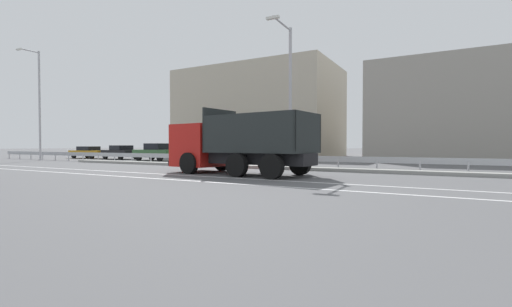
% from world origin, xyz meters
% --- Properties ---
extents(ground_plane, '(320.00, 320.00, 0.00)m').
position_xyz_m(ground_plane, '(0.00, 0.00, 0.00)').
color(ground_plane, '#565659').
extents(lane_strip_0, '(62.69, 0.16, 0.01)m').
position_xyz_m(lane_strip_0, '(0.80, -3.47, 0.00)').
color(lane_strip_0, silver).
rests_on(lane_strip_0, ground_plane).
extents(lane_strip_1, '(62.69, 0.16, 0.01)m').
position_xyz_m(lane_strip_1, '(0.80, -5.26, 0.00)').
color(lane_strip_1, silver).
rests_on(lane_strip_1, ground_plane).
extents(median_island, '(34.48, 1.10, 0.18)m').
position_xyz_m(median_island, '(0.00, 2.50, 0.09)').
color(median_island, gray).
rests_on(median_island, ground_plane).
extents(median_guardrail, '(62.69, 0.09, 0.78)m').
position_xyz_m(median_guardrail, '(-0.00, 3.32, 0.57)').
color(median_guardrail, '#9EA0A5').
rests_on(median_guardrail, ground_plane).
extents(dump_truck, '(7.63, 3.40, 3.19)m').
position_xyz_m(dump_truck, '(-0.22, -1.56, 1.25)').
color(dump_truck, red).
rests_on(dump_truck, ground_plane).
extents(median_road_sign, '(0.84, 0.16, 2.44)m').
position_xyz_m(median_road_sign, '(-3.26, 2.50, 1.33)').
color(median_road_sign, white).
rests_on(median_road_sign, ground_plane).
extents(street_lamp_0, '(0.70, 1.86, 10.10)m').
position_xyz_m(street_lamp_0, '(-23.57, 2.28, 5.50)').
color(street_lamp_0, '#ADADB2').
rests_on(street_lamp_0, ground_plane).
extents(street_lamp_1, '(0.71, 2.63, 8.15)m').
position_xyz_m(street_lamp_1, '(1.52, 2.38, 4.60)').
color(street_lamp_1, '#ADADB2').
rests_on(street_lamp_1, ground_plane).
extents(parked_car_0, '(4.62, 1.97, 1.29)m').
position_xyz_m(parked_car_0, '(-24.11, 7.77, 0.67)').
color(parked_car_0, '#B27A14').
rests_on(parked_car_0, ground_plane).
extents(parked_car_1, '(3.93, 2.12, 1.40)m').
position_xyz_m(parked_car_1, '(-19.22, 7.84, 0.71)').
color(parked_car_1, black).
rests_on(parked_car_1, ground_plane).
extents(parked_car_2, '(4.06, 2.17, 1.57)m').
position_xyz_m(parked_car_2, '(-13.93, 7.38, 0.78)').
color(parked_car_2, '#335B33').
rests_on(parked_car_2, ground_plane).
extents(parked_car_3, '(4.45, 2.06, 1.53)m').
position_xyz_m(parked_car_3, '(-8.87, 7.40, 0.78)').
color(parked_car_3, '#335B33').
rests_on(parked_car_3, ground_plane).
extents(parked_car_4, '(4.32, 1.96, 1.32)m').
position_xyz_m(parked_car_4, '(-3.71, 7.81, 0.69)').
color(parked_car_4, silver).
rests_on(parked_car_4, ground_plane).
extents(background_building_0, '(19.87, 12.04, 11.12)m').
position_xyz_m(background_building_0, '(-12.01, 23.87, 5.56)').
color(background_building_0, '#B7AD99').
rests_on(background_building_0, ground_plane).
extents(background_building_1, '(20.09, 13.94, 8.65)m').
position_xyz_m(background_building_1, '(13.20, 21.43, 4.33)').
color(background_building_1, gray).
rests_on(background_building_1, ground_plane).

